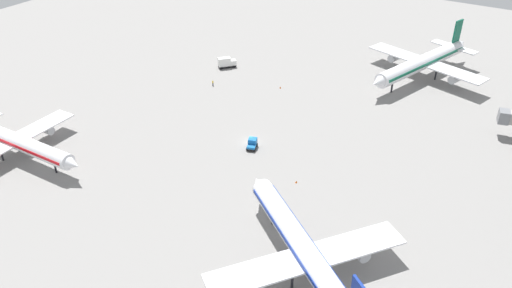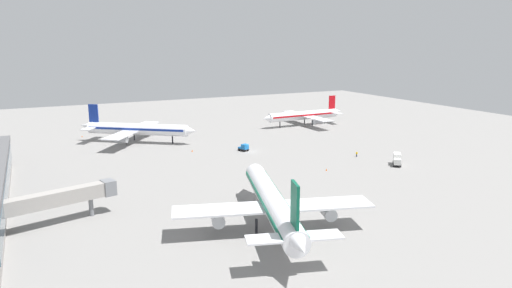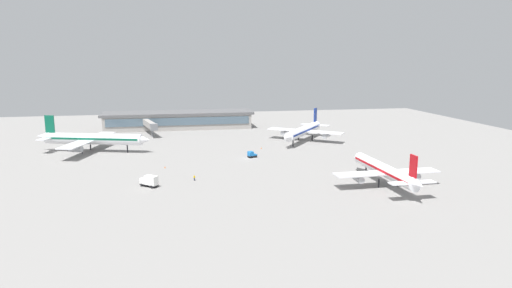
# 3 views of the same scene
# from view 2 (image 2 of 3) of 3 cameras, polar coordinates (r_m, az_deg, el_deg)

# --- Properties ---
(ground) EXTENTS (288.00, 288.00, 0.00)m
(ground) POSITION_cam_2_polar(r_m,az_deg,el_deg) (147.79, -0.57, -0.94)
(ground) COLOR gray
(airplane_at_gate) EXTENTS (31.24, 39.05, 11.89)m
(airplane_at_gate) POSITION_cam_2_polar(r_m,az_deg,el_deg) (195.09, 6.02, 3.58)
(airplane_at_gate) COLOR white
(airplane_at_gate) RESTS_ON ground
(airplane_taxiing) EXTENTS (45.52, 37.30, 14.17)m
(airplane_taxiing) POSITION_cam_2_polar(r_m,az_deg,el_deg) (86.64, 2.02, -7.23)
(airplane_taxiing) COLOR white
(airplane_taxiing) RESTS_ON ground
(airplane_distant) EXTENTS (31.11, 36.75, 13.15)m
(airplane_distant) POSITION_cam_2_polar(r_m,az_deg,el_deg) (165.71, -14.66, 1.81)
(airplane_distant) COLOR white
(airplane_distant) RESTS_ON ground
(baggage_tug) EXTENTS (3.65, 3.10, 2.30)m
(baggage_tug) POSITION_cam_2_polar(r_m,az_deg,el_deg) (148.36, -1.50, -0.44)
(baggage_tug) COLOR black
(baggage_tug) RESTS_ON ground
(catering_truck) EXTENTS (5.47, 5.11, 3.30)m
(catering_truck) POSITION_cam_2_polar(r_m,az_deg,el_deg) (137.29, 17.15, -1.83)
(catering_truck) COLOR black
(catering_truck) RESTS_ON ground
(ground_crew_worker) EXTENTS (0.52, 0.52, 1.67)m
(ground_crew_worker) POSITION_cam_2_polar(r_m,az_deg,el_deg) (144.20, 12.41, -1.24)
(ground_crew_worker) COLOR #1E2338
(ground_crew_worker) RESTS_ON ground
(jet_bridge) EXTENTS (7.90, 21.08, 6.74)m
(jet_bridge) POSITION_cam_2_polar(r_m,az_deg,el_deg) (96.85, -22.72, -6.08)
(jet_bridge) COLOR #9E9993
(jet_bridge) RESTS_ON ground
(safety_cone_near_gate) EXTENTS (0.44, 0.44, 0.60)m
(safety_cone_near_gate) POSITION_cam_2_polar(r_m,az_deg,el_deg) (149.21, -7.94, -0.82)
(safety_cone_near_gate) COLOR #EA590C
(safety_cone_near_gate) RESTS_ON ground
(safety_cone_mid_apron) EXTENTS (0.44, 0.44, 0.60)m
(safety_cone_mid_apron) POSITION_cam_2_polar(r_m,az_deg,el_deg) (127.22, 8.74, -3.18)
(safety_cone_mid_apron) COLOR #EA590C
(safety_cone_mid_apron) RESTS_ON ground
(safety_cone_far_side) EXTENTS (0.44, 0.44, 0.60)m
(safety_cone_far_side) POSITION_cam_2_polar(r_m,az_deg,el_deg) (182.24, -20.83, 0.91)
(safety_cone_far_side) COLOR #EA590C
(safety_cone_far_side) RESTS_ON ground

